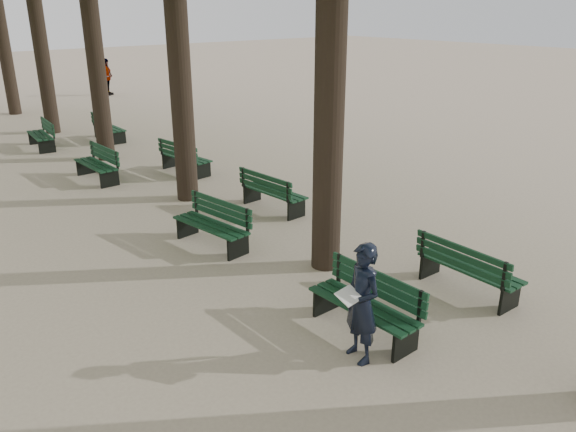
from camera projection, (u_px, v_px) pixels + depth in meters
ground at (398, 374)px, 7.36m from camera, size 120.00×120.00×0.00m
bench_left_0 at (363, 316)px, 8.20m from camera, size 0.59×1.81×0.92m
bench_left_1 at (211, 233)px, 11.16m from camera, size 0.80×1.86×0.92m
bench_left_2 at (97, 171)px, 15.36m from camera, size 0.62×1.81×0.92m
bench_left_3 at (41, 140)px, 18.77m from camera, size 0.74×1.85×0.92m
bench_right_0 at (468, 277)px, 9.37m from camera, size 0.62×1.82×0.92m
bench_right_1 at (273, 199)px, 13.15m from camera, size 0.68×1.83×0.92m
bench_right_2 at (186, 163)px, 16.07m from camera, size 0.77×1.85×0.92m
bench_right_3 at (110, 133)px, 19.93m from camera, size 0.61×1.81×0.92m
man_with_map at (362, 303)px, 7.40m from camera, size 0.67×0.73×1.70m
pedestrian_c at (107, 77)px, 29.59m from camera, size 1.10×1.00×1.90m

